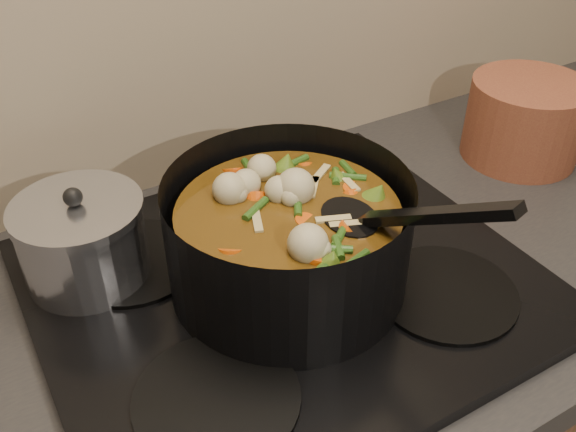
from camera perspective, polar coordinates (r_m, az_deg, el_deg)
stovetop at (r=0.85m, az=-0.26°, el=-5.97°), size 0.62×0.54×0.03m
stockpot at (r=0.79m, az=0.05°, el=-2.04°), size 0.32×0.40×0.22m
saucepan at (r=0.85m, az=-17.74°, el=-2.07°), size 0.16×0.16×0.13m
terracotta_crock at (r=1.17m, az=20.28°, el=8.00°), size 0.25×0.25×0.14m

